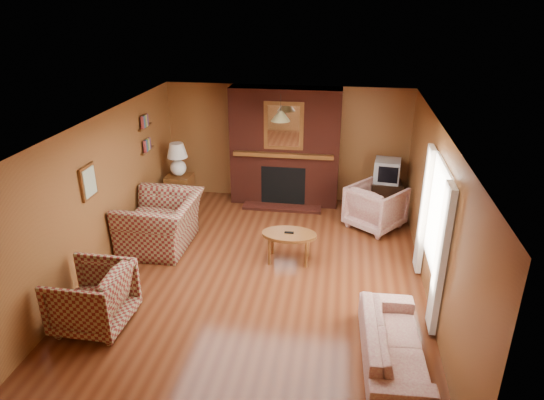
% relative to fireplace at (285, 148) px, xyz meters
% --- Properties ---
extents(floor, '(6.50, 6.50, 0.00)m').
position_rel_fireplace_xyz_m(floor, '(0.00, -2.98, -1.18)').
color(floor, '#4E2210').
rests_on(floor, ground).
extents(ceiling, '(6.50, 6.50, 0.00)m').
position_rel_fireplace_xyz_m(ceiling, '(0.00, -2.98, 1.22)').
color(ceiling, white).
rests_on(ceiling, wall_back).
extents(wall_back, '(6.50, 0.00, 6.50)m').
position_rel_fireplace_xyz_m(wall_back, '(0.00, 0.27, 0.02)').
color(wall_back, brown).
rests_on(wall_back, floor).
extents(wall_front, '(6.50, 0.00, 6.50)m').
position_rel_fireplace_xyz_m(wall_front, '(0.00, -6.23, 0.02)').
color(wall_front, brown).
rests_on(wall_front, floor).
extents(wall_left, '(0.00, 6.50, 6.50)m').
position_rel_fireplace_xyz_m(wall_left, '(-2.50, -2.98, 0.02)').
color(wall_left, brown).
rests_on(wall_left, floor).
extents(wall_right, '(0.00, 6.50, 6.50)m').
position_rel_fireplace_xyz_m(wall_right, '(2.50, -2.98, 0.02)').
color(wall_right, brown).
rests_on(wall_right, floor).
extents(fireplace, '(2.20, 0.82, 2.40)m').
position_rel_fireplace_xyz_m(fireplace, '(0.00, 0.00, 0.00)').
color(fireplace, '#491810').
rests_on(fireplace, floor).
extents(window_right, '(0.10, 1.85, 2.00)m').
position_rel_fireplace_xyz_m(window_right, '(2.45, -3.18, -0.06)').
color(window_right, beige).
rests_on(window_right, wall_right).
extents(bookshelf, '(0.09, 0.55, 0.71)m').
position_rel_fireplace_xyz_m(bookshelf, '(-2.44, -1.08, 0.48)').
color(bookshelf, brown).
rests_on(bookshelf, wall_left).
extents(botanical_print, '(0.05, 0.40, 0.50)m').
position_rel_fireplace_xyz_m(botanical_print, '(-2.47, -3.28, 0.37)').
color(botanical_print, brown).
rests_on(botanical_print, wall_left).
extents(pendant_light, '(0.36, 0.36, 0.48)m').
position_rel_fireplace_xyz_m(pendant_light, '(0.00, -0.68, 0.82)').
color(pendant_light, black).
rests_on(pendant_light, ceiling).
extents(plaid_loveseat, '(1.22, 1.39, 0.90)m').
position_rel_fireplace_xyz_m(plaid_loveseat, '(-1.85, -2.26, -0.73)').
color(plaid_loveseat, maroon).
rests_on(plaid_loveseat, floor).
extents(plaid_armchair, '(0.95, 0.93, 0.85)m').
position_rel_fireplace_xyz_m(plaid_armchair, '(-1.95, -4.49, -0.76)').
color(plaid_armchair, maroon).
rests_on(plaid_armchair, floor).
extents(floral_sofa, '(0.78, 1.84, 0.53)m').
position_rel_fireplace_xyz_m(floral_sofa, '(1.90, -4.63, -0.92)').
color(floral_sofa, beige).
rests_on(floral_sofa, floor).
extents(floral_armchair, '(1.25, 1.26, 0.83)m').
position_rel_fireplace_xyz_m(floral_armchair, '(1.84, -0.94, -0.77)').
color(floral_armchair, beige).
rests_on(floral_armchair, floor).
extents(coffee_table, '(0.89, 0.55, 0.52)m').
position_rel_fireplace_xyz_m(coffee_table, '(0.39, -2.43, -0.74)').
color(coffee_table, brown).
rests_on(coffee_table, floor).
extents(side_table, '(0.50, 0.50, 0.67)m').
position_rel_fireplace_xyz_m(side_table, '(-2.10, -0.53, -0.85)').
color(side_table, brown).
rests_on(side_table, floor).
extents(table_lamp, '(0.41, 0.41, 0.68)m').
position_rel_fireplace_xyz_m(table_lamp, '(-2.10, -0.53, -0.14)').
color(table_lamp, silver).
rests_on(table_lamp, side_table).
extents(tv_stand, '(0.61, 0.56, 0.65)m').
position_rel_fireplace_xyz_m(tv_stand, '(2.05, -0.18, -0.86)').
color(tv_stand, black).
rests_on(tv_stand, floor).
extents(crt_tv, '(0.54, 0.54, 0.45)m').
position_rel_fireplace_xyz_m(crt_tv, '(2.05, -0.19, -0.31)').
color(crt_tv, '#9C9FA3').
rests_on(crt_tv, tv_stand).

